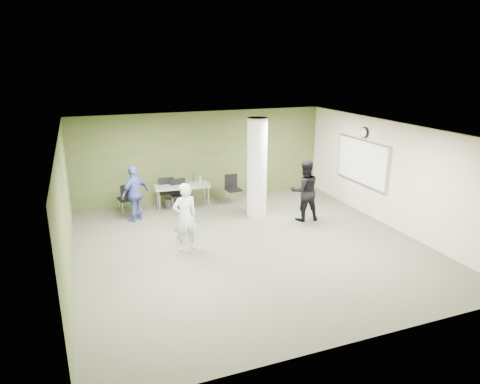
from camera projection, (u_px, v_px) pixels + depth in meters
name	position (u px, v px, depth m)	size (l,w,h in m)	color
floor	(250.00, 246.00, 10.31)	(8.00, 8.00, 0.00)	#4E4E3D
ceiling	(251.00, 130.00, 9.49)	(8.00, 8.00, 0.00)	white
wall_back	(203.00, 156.00, 13.47)	(8.00, 0.02, 2.80)	#435327
wall_left	(66.00, 211.00, 8.54)	(0.02, 8.00, 2.80)	#435327
wall_right_cream	(391.00, 175.00, 11.25)	(0.02, 8.00, 2.80)	beige
column	(257.00, 168.00, 12.02)	(0.56, 0.56, 2.80)	silver
whiteboard	(362.00, 162.00, 12.27)	(0.05, 2.30, 1.30)	silver
wall_clock	(364.00, 132.00, 12.02)	(0.06, 0.32, 0.32)	black
folding_table	(183.00, 187.00, 12.63)	(1.66, 0.83, 1.01)	gray
wastebasket	(169.00, 203.00, 12.99)	(0.24, 0.24, 0.27)	#4C4C4C
chair_back_left	(128.00, 197.00, 12.25)	(0.54, 0.54, 0.95)	black
chair_back_right	(166.00, 189.00, 12.88)	(0.51, 0.51, 0.97)	black
chair_table_left	(180.00, 193.00, 12.62)	(0.52, 0.52, 0.95)	black
chair_table_right	(233.00, 186.00, 13.37)	(0.47, 0.47, 0.89)	black
woman_white	(185.00, 217.00, 9.87)	(0.60, 0.39, 1.64)	silver
man_black	(305.00, 191.00, 11.77)	(0.83, 0.65, 1.70)	black
man_blue	(135.00, 194.00, 11.75)	(0.91, 0.38, 1.56)	#4653AE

